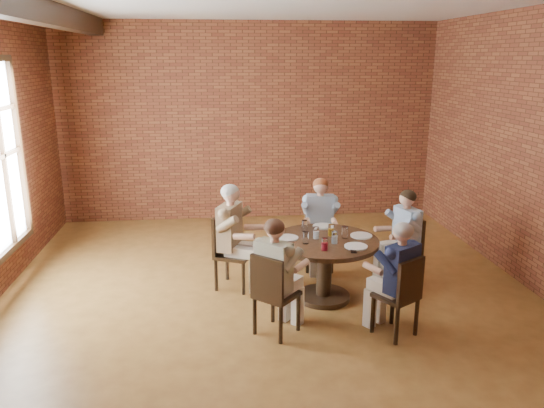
{
  "coord_description": "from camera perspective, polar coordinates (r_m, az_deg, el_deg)",
  "views": [
    {
      "loc": [
        -0.61,
        -5.73,
        2.79
      ],
      "look_at": [
        0.12,
        1.0,
        0.92
      ],
      "focal_mm": 35.0,
      "sensor_mm": 36.0,
      "label": 1
    }
  ],
  "objects": [
    {
      "name": "chair_c",
      "position": [
        6.63,
        -4.74,
        -4.77
      ],
      "size": [
        0.55,
        0.55,
        0.93
      ],
      "rotation": [
        0.0,
        0.0,
        1.16
      ],
      "color": "black",
      "rests_on": "floor"
    },
    {
      "name": "chair_a",
      "position": [
        6.89,
        14.27,
        -4.62
      ],
      "size": [
        0.47,
        0.47,
        0.88
      ],
      "rotation": [
        0.0,
        0.0,
        -1.3
      ],
      "color": "black",
      "rests_on": "floor"
    },
    {
      "name": "glass_g",
      "position": [
        6.08,
        6.75,
        -3.59
      ],
      "size": [
        0.07,
        0.07,
        0.14
      ],
      "primitive_type": "cylinder",
      "color": "white",
      "rests_on": "dining_table"
    },
    {
      "name": "chair_b",
      "position": [
        7.26,
        5.1,
        -3.09
      ],
      "size": [
        0.44,
        0.44,
        0.89
      ],
      "rotation": [
        0.0,
        0.0,
        -0.13
      ],
      "color": "black",
      "rests_on": "floor"
    },
    {
      "name": "glass_d",
      "position": [
        6.21,
        4.77,
        -3.1
      ],
      "size": [
        0.07,
        0.07,
        0.14
      ],
      "primitive_type": "cylinder",
      "color": "white",
      "rests_on": "dining_table"
    },
    {
      "name": "smartphone",
      "position": [
        5.88,
        8.77,
        -4.99
      ],
      "size": [
        0.09,
        0.14,
        0.01
      ],
      "primitive_type": "cube",
      "rotation": [
        0.0,
        0.0,
        -0.18
      ],
      "color": "black",
      "rests_on": "dining_table"
    },
    {
      "name": "glass_e",
      "position": [
        6.04,
        3.66,
        -3.64
      ],
      "size": [
        0.07,
        0.07,
        0.14
      ],
      "primitive_type": "cylinder",
      "color": "white",
      "rests_on": "dining_table"
    },
    {
      "name": "floor",
      "position": [
        6.4,
        -0.11,
        -10.39
      ],
      "size": [
        7.0,
        7.0,
        0.0
      ],
      "primitive_type": "plane",
      "color": "olive",
      "rests_on": "ground"
    },
    {
      "name": "glass_a",
      "position": [
        6.26,
        7.83,
        -3.04
      ],
      "size": [
        0.07,
        0.07,
        0.14
      ],
      "primitive_type": "cylinder",
      "color": "white",
      "rests_on": "dining_table"
    },
    {
      "name": "wall_front",
      "position": [
        2.56,
        8.36,
        -10.0
      ],
      "size": [
        7.0,
        0.0,
        7.0
      ],
      "primitive_type": "plane",
      "rotation": [
        -1.57,
        0.0,
        0.0
      ],
      "color": "brown",
      "rests_on": "ground"
    },
    {
      "name": "plate_b",
      "position": [
        6.67,
        5.51,
        -2.38
      ],
      "size": [
        0.26,
        0.26,
        0.01
      ],
      "primitive_type": "cylinder",
      "color": "white",
      "rests_on": "dining_table"
    },
    {
      "name": "plate_d",
      "position": [
        6.01,
        9.02,
        -4.52
      ],
      "size": [
        0.26,
        0.26,
        0.01
      ],
      "primitive_type": "cylinder",
      "color": "white",
      "rests_on": "dining_table"
    },
    {
      "name": "plate_a",
      "position": [
        6.38,
        9.58,
        -3.37
      ],
      "size": [
        0.26,
        0.26,
        0.01
      ],
      "primitive_type": "cylinder",
      "color": "white",
      "rests_on": "dining_table"
    },
    {
      "name": "glass_f",
      "position": [
        5.85,
        5.67,
        -4.33
      ],
      "size": [
        0.07,
        0.07,
        0.14
      ],
      "primitive_type": "cylinder",
      "color": "white",
      "rests_on": "dining_table"
    },
    {
      "name": "diner_d",
      "position": [
        5.47,
        0.51,
        -7.85
      ],
      "size": [
        0.75,
        0.76,
        1.25
      ],
      "primitive_type": null,
      "rotation": [
        0.0,
        0.0,
        2.42
      ],
      "color": "#B69C8F",
      "rests_on": "floor"
    },
    {
      "name": "glass_c",
      "position": [
        6.46,
        3.52,
        -2.35
      ],
      "size": [
        0.07,
        0.07,
        0.14
      ],
      "primitive_type": "cylinder",
      "color": "white",
      "rests_on": "dining_table"
    },
    {
      "name": "wall_back",
      "position": [
        9.31,
        -2.43,
        8.71
      ],
      "size": [
        7.0,
        0.0,
        7.0
      ],
      "primitive_type": "plane",
      "rotation": [
        1.57,
        0.0,
        0.0
      ],
      "color": "brown",
      "rests_on": "ground"
    },
    {
      "name": "dining_table",
      "position": [
        6.29,
        5.67,
        -5.73
      ],
      "size": [
        1.25,
        1.25,
        0.75
      ],
      "color": "black",
      "rests_on": "floor"
    },
    {
      "name": "diner_b",
      "position": [
        7.15,
        5.16,
        -2.24
      ],
      "size": [
        0.55,
        0.65,
        1.25
      ],
      "primitive_type": null,
      "rotation": [
        0.0,
        0.0,
        -0.13
      ],
      "color": "#8190A4",
      "rests_on": "floor"
    },
    {
      "name": "chair_e",
      "position": [
        5.61,
        13.77,
        -9.34
      ],
      "size": [
        0.52,
        0.52,
        0.88
      ],
      "rotation": [
        0.0,
        0.0,
        3.7
      ],
      "color": "black",
      "rests_on": "floor"
    },
    {
      "name": "chair_d",
      "position": [
        5.47,
        0.05,
        -9.43
      ],
      "size": [
        0.55,
        0.55,
        0.89
      ],
      "rotation": [
        0.0,
        0.0,
        2.42
      ],
      "color": "black",
      "rests_on": "floor"
    },
    {
      "name": "glass_b",
      "position": [
        6.33,
        6.37,
        -2.81
      ],
      "size": [
        0.07,
        0.07,
        0.14
      ],
      "primitive_type": "cylinder",
      "color": "white",
      "rests_on": "dining_table"
    },
    {
      "name": "diner_c",
      "position": [
        6.55,
        -4.09,
        -3.58
      ],
      "size": [
        0.8,
        0.73,
        1.32
      ],
      "primitive_type": null,
      "rotation": [
        0.0,
        0.0,
        1.16
      ],
      "color": "brown",
      "rests_on": "floor"
    },
    {
      "name": "plate_c",
      "position": [
        6.22,
        1.66,
        -3.65
      ],
      "size": [
        0.26,
        0.26,
        0.01
      ],
      "primitive_type": "cylinder",
      "color": "white",
      "rests_on": "dining_table"
    },
    {
      "name": "ceiling_beam",
      "position": [
        6.04,
        -25.33,
        18.6
      ],
      "size": [
        0.22,
        6.9,
        0.26
      ],
      "primitive_type": "cube",
      "color": "black",
      "rests_on": "ceiling"
    },
    {
      "name": "diner_e",
      "position": [
        5.6,
        13.29,
        -7.91
      ],
      "size": [
        0.69,
        0.73,
        1.22
      ],
      "primitive_type": null,
      "rotation": [
        0.0,
        0.0,
        3.7
      ],
      "color": "#172043",
      "rests_on": "floor"
    },
    {
      "name": "diner_a",
      "position": [
        6.8,
        13.86,
        -3.65
      ],
      "size": [
        0.68,
        0.61,
        1.23
      ],
      "primitive_type": null,
      "rotation": [
        0.0,
        0.0,
        -1.3
      ],
      "color": "#386192",
      "rests_on": "floor"
    }
  ]
}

